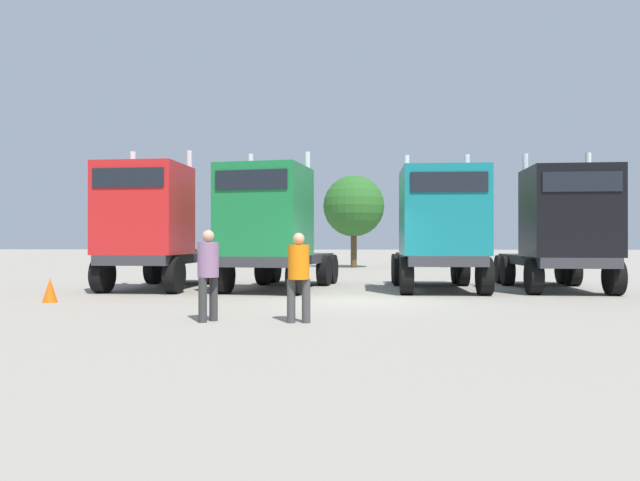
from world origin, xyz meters
TOP-DOWN VIEW (x-y plane):
  - ground at (0.00, 0.00)m, footprint 200.00×200.00m
  - semi_truck_red at (-6.36, 3.00)m, footprint 2.85×6.37m
  - semi_truck_green at (-2.61, 2.84)m, footprint 3.50×6.38m
  - semi_truck_teal at (2.55, 2.95)m, footprint 2.62×6.03m
  - semi_truck_black at (6.24, 3.07)m, footprint 2.81×6.05m
  - visitor_in_hivis at (-1.09, -4.18)m, footprint 0.45×0.42m
  - visitor_with_camera at (-2.83, -4.11)m, footprint 0.55×0.55m
  - traffic_cone_near at (-7.66, -0.84)m, footprint 0.36×0.36m
  - oak_far_left at (-5.99, 22.48)m, footprint 4.11×4.11m
  - oak_far_centre at (-0.08, 19.62)m, footprint 3.60×3.60m
  - oak_far_right at (5.38, 20.50)m, footprint 3.63×3.63m

SIDE VIEW (x-z plane):
  - ground at x=0.00m, z-range 0.00..0.00m
  - traffic_cone_near at x=-7.66m, z-range 0.00..0.62m
  - visitor_in_hivis at x=-1.09m, z-range 0.13..1.82m
  - visitor_with_camera at x=-2.83m, z-range 0.14..1.88m
  - semi_truck_black at x=6.24m, z-range -0.25..4.04m
  - semi_truck_teal at x=2.55m, z-range -0.20..4.08m
  - semi_truck_green at x=-2.61m, z-range -0.21..4.16m
  - semi_truck_red at x=-6.36m, z-range -0.23..4.23m
  - oak_far_centre at x=-0.08m, z-range 0.90..6.33m
  - oak_far_right at x=5.38m, z-range 1.21..7.31m
  - oak_far_left at x=-5.99m, z-range 1.19..7.71m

